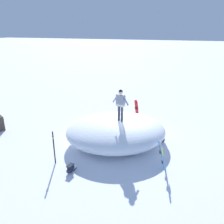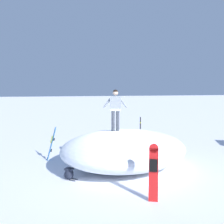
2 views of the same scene
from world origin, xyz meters
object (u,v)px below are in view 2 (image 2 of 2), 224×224
object	(u,v)px
backpack_far	(120,143)
trail_marker_pole	(140,131)
snowboarder_standing	(115,106)
backpack_near	(69,174)
snowboard_secondary_upright	(154,171)
snowboard_primary_upright	(52,143)

from	to	relation	value
backpack_far	trail_marker_pole	xyz separation A→B (m)	(0.42, 1.10, 0.71)
snowboarder_standing	backpack_near	distance (m)	3.49
snowboard_secondary_upright	backpack_far	world-z (taller)	snowboard_secondary_upright
backpack_near	trail_marker_pole	world-z (taller)	trail_marker_pole
snowboarder_standing	backpack_far	size ratio (longest dim) A/B	2.65
snowboard_primary_upright	snowboard_secondary_upright	world-z (taller)	snowboard_secondary_upright
backpack_near	trail_marker_pole	bearing A→B (deg)	131.27
snowboard_secondary_upright	trail_marker_pole	distance (m)	7.11
snowboarder_standing	snowboard_primary_upright	world-z (taller)	snowboarder_standing
backpack_near	snowboard_primary_upright	bearing A→B (deg)	-172.80
snowboard_primary_upright	backpack_far	size ratio (longest dim) A/B	2.34
snowboard_primary_upright	backpack_near	distance (m)	3.01
snowboard_secondary_upright	snowboarder_standing	bearing A→B (deg)	179.31
backpack_far	snowboard_secondary_upright	bearing A→B (deg)	-11.42
snowboard_primary_upright	trail_marker_pole	world-z (taller)	trail_marker_pole
trail_marker_pole	snowboarder_standing	bearing A→B (deg)	-40.60
backpack_near	snowboarder_standing	bearing A→B (deg)	119.02
snowboarder_standing	backpack_far	distance (m)	4.33
trail_marker_pole	backpack_near	bearing A→B (deg)	-48.73
backpack_near	trail_marker_pole	xyz separation A→B (m)	(-4.13, 4.71, 0.69)
snowboard_secondary_upright	backpack_far	size ratio (longest dim) A/B	2.50
snowboarder_standing	backpack_far	bearing A→B (deg)	157.38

